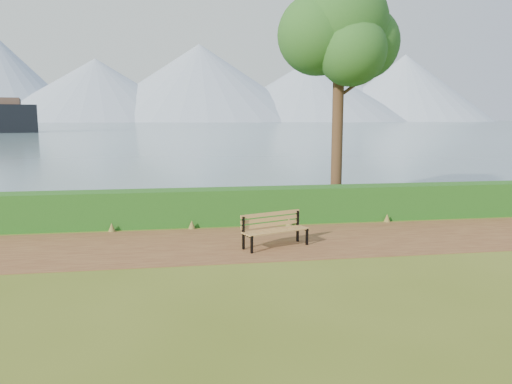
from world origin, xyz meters
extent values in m
plane|color=#475718|center=(0.00, 0.00, 0.00)|extent=(140.00, 140.00, 0.00)
cube|color=#512C1B|center=(0.00, 0.30, 0.01)|extent=(40.00, 3.40, 0.01)
cube|color=#124212|center=(0.00, 2.60, 0.50)|extent=(32.00, 0.85, 1.00)
cube|color=#405B67|center=(0.00, 260.00, 0.01)|extent=(700.00, 510.00, 0.00)
cone|color=#8394AF|center=(-60.00, 395.00, 24.00)|extent=(160.00, 160.00, 48.00)
cone|color=#8394AF|center=(20.00, 405.00, 31.00)|extent=(190.00, 190.00, 62.00)
cone|color=#8394AF|center=(110.00, 400.00, 25.00)|extent=(170.00, 170.00, 50.00)
cone|color=#8394AF|center=(200.00, 410.00, 29.00)|extent=(150.00, 150.00, 58.00)
cone|color=#8394AF|center=(-10.00, 430.00, 17.50)|extent=(120.00, 120.00, 35.00)
cone|color=#8394AF|center=(150.00, 425.00, 20.00)|extent=(130.00, 130.00, 40.00)
cube|color=black|center=(0.13, -0.66, 0.20)|extent=(0.06, 0.07, 0.40)
cube|color=black|center=(-0.01, -0.30, 0.38)|extent=(0.06, 0.07, 0.76)
cube|color=black|center=(0.06, -0.48, 0.37)|extent=(0.20, 0.45, 0.04)
cube|color=black|center=(1.52, -0.15, 0.20)|extent=(0.06, 0.07, 0.40)
cube|color=black|center=(1.39, 0.22, 0.38)|extent=(0.06, 0.07, 0.76)
cube|color=black|center=(1.46, 0.04, 0.37)|extent=(0.20, 0.45, 0.04)
cube|color=olive|center=(0.82, -0.38, 0.40)|extent=(1.53, 0.63, 0.03)
cube|color=olive|center=(0.78, -0.27, 0.40)|extent=(1.53, 0.63, 0.03)
cube|color=olive|center=(0.74, -0.17, 0.40)|extent=(1.53, 0.63, 0.03)
cube|color=olive|center=(0.70, -0.06, 0.40)|extent=(1.53, 0.63, 0.03)
cube|color=olive|center=(0.68, -0.01, 0.51)|extent=(1.51, 0.59, 0.09)
cube|color=olive|center=(0.68, -0.01, 0.63)|extent=(1.51, 0.59, 0.09)
cube|color=olive|center=(0.68, -0.01, 0.75)|extent=(1.51, 0.59, 0.09)
cylinder|color=#372316|center=(3.67, 4.22, 3.21)|extent=(0.36, 0.36, 6.41)
sphere|color=#194C1A|center=(3.67, 4.22, 5.88)|extent=(3.03, 3.03, 3.03)
sphere|color=#194C1A|center=(4.50, 4.36, 5.34)|extent=(2.32, 2.32, 2.32)
sphere|color=#194C1A|center=(2.93, 4.15, 5.52)|extent=(2.49, 2.49, 2.49)
sphere|color=#194C1A|center=(3.83, 3.56, 4.99)|extent=(2.14, 2.14, 2.14)
sphere|color=#194C1A|center=(3.40, 4.80, 6.32)|extent=(1.96, 1.96, 1.96)
cylinder|color=#372316|center=(4.07, 4.22, 3.92)|extent=(0.94, 0.11, 0.70)
cylinder|color=#372316|center=(3.31, 4.31, 4.36)|extent=(0.73, 0.34, 0.64)
camera|label=1|loc=(-1.51, -11.27, 2.98)|focal=35.00mm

